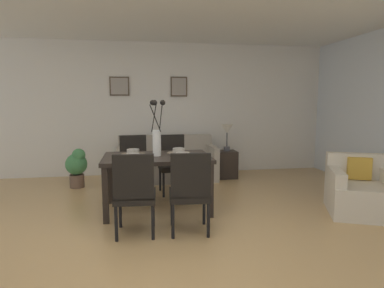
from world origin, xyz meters
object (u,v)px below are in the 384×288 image
object	(u,v)px
dining_chair_near_right	(134,162)
framed_picture_left	(119,86)
dining_table	(157,162)
armchair	(361,192)
centerpiece_vase	(157,135)
bowl_far_left	(183,155)
bowl_near_left	(133,156)
bowl_far_right	(179,150)
framed_picture_center	(179,87)
dining_chair_near_left	(135,190)
table_lamp	(227,131)
dining_chair_far_left	(190,189)
dining_chair_far_right	(173,161)
bowl_near_right	(133,151)
potted_plant	(77,166)
sofa	(167,164)
side_table	(227,164)

from	to	relation	value
dining_chair_near_right	framed_picture_left	world-z (taller)	framed_picture_left
dining_table	armchair	world-z (taller)	armchair
centerpiece_vase	bowl_far_left	size ratio (longest dim) A/B	4.32
armchair	bowl_near_left	bearing A→B (deg)	173.09
framed_picture_left	bowl_far_right	bearing A→B (deg)	-66.31
framed_picture_center	bowl_far_left	bearing A→B (deg)	-96.16
dining_chair_near_left	centerpiece_vase	bearing A→B (deg)	70.79
dining_chair_near_left	table_lamp	distance (m)	3.05
dining_chair_near_right	armchair	size ratio (longest dim) A/B	0.88
dining_chair_far_left	dining_chair_far_right	world-z (taller)	same
bowl_near_right	armchair	distance (m)	3.08
dining_chair_far_left	centerpiece_vase	xyz separation A→B (m)	(-0.30, 0.87, 0.51)
dining_chair_far_left	potted_plant	xyz separation A→B (m)	(-1.58, 2.26, -0.14)
dining_chair_far_right	potted_plant	xyz separation A→B (m)	(-1.58, 0.54, -0.14)
bowl_near_right	bowl_near_left	bearing A→B (deg)	-90.00
dining_chair_near_left	bowl_far_left	distance (m)	0.91
armchair	framed_picture_center	distance (m)	3.76
dining_chair_far_left	bowl_far_right	distance (m)	1.11
bowl_near_left	bowl_near_right	xyz separation A→B (m)	(0.00, 0.41, 0.00)
dining_chair_near_left	armchair	size ratio (longest dim) A/B	0.88
armchair	framed_picture_center	bearing A→B (deg)	126.08
potted_plant	framed_picture_center	bearing A→B (deg)	24.69
dining_chair_far_left	dining_table	bearing A→B (deg)	109.23
bowl_near_left	table_lamp	distance (m)	2.55
dining_chair_near_left	sofa	bearing A→B (deg)	77.51
bowl_far_left	armchair	distance (m)	2.39
dining_chair_far_left	armchair	bearing A→B (deg)	7.55
bowl_far_left	dining_chair_far_left	bearing A→B (deg)	-91.04
bowl_near_left	table_lamp	size ratio (longest dim) A/B	0.33
dining_chair_far_right	sofa	xyz separation A→B (m)	(-0.01, 0.91, -0.23)
table_lamp	armchair	size ratio (longest dim) A/B	0.49
side_table	armchair	size ratio (longest dim) A/B	0.50
dining_chair_far_right	bowl_far_right	xyz separation A→B (m)	(0.02, -0.64, 0.27)
bowl_far_left	dining_chair_near_right	bearing A→B (deg)	120.88
dining_chair_near_right	bowl_far_left	size ratio (longest dim) A/B	5.41
armchair	dining_chair_far_left	bearing A→B (deg)	-172.45
dining_table	centerpiece_vase	xyz separation A→B (m)	(0.00, 0.00, 0.37)
table_lamp	potted_plant	bearing A→B (deg)	-174.16
armchair	framed_picture_left	xyz separation A→B (m)	(-3.20, 2.80, 1.46)
potted_plant	dining_table	bearing A→B (deg)	-47.34
dining_table	dining_chair_near_left	bearing A→B (deg)	-109.18
dining_chair_far_right	framed_picture_center	size ratio (longest dim) A/B	2.36
bowl_far_right	sofa	size ratio (longest dim) A/B	0.09
dining_chair_far_right	armchair	world-z (taller)	dining_chair_far_right
table_lamp	sofa	bearing A→B (deg)	175.14
table_lamp	armchair	distance (m)	2.60
bowl_far_left	side_table	distance (m)	2.23
table_lamp	framed_picture_center	distance (m)	1.33
side_table	framed_picture_center	distance (m)	1.80
bowl_near_left	sofa	xyz separation A→B (m)	(0.60, 1.97, -0.50)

